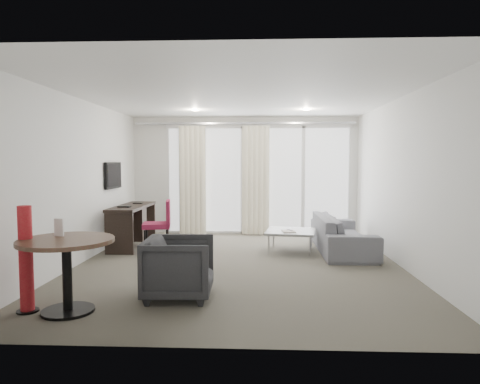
{
  "coord_description": "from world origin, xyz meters",
  "views": [
    {
      "loc": [
        0.32,
        -6.56,
        1.6
      ],
      "look_at": [
        0.0,
        0.6,
        1.1
      ],
      "focal_mm": 32.0,
      "sensor_mm": 36.0,
      "label": 1
    }
  ],
  "objects_px": {
    "desk": "(132,226)",
    "rattan_chair_a": "(297,208)",
    "red_lamp": "(26,259)",
    "desk_chair": "(156,226)",
    "coffee_table": "(291,241)",
    "round_table": "(67,276)",
    "rattan_chair_b": "(308,205)",
    "sofa": "(342,233)",
    "tub_armchair": "(179,267)"
  },
  "relations": [
    {
      "from": "desk",
      "to": "rattan_chair_a",
      "type": "relative_size",
      "value": 2.18
    },
    {
      "from": "desk",
      "to": "red_lamp",
      "type": "bearing_deg",
      "value": -90.89
    },
    {
      "from": "desk_chair",
      "to": "coffee_table",
      "type": "bearing_deg",
      "value": -7.38
    },
    {
      "from": "desk_chair",
      "to": "red_lamp",
      "type": "distance_m",
      "value": 3.2
    },
    {
      "from": "red_lamp",
      "to": "rattan_chair_a",
      "type": "height_order",
      "value": "red_lamp"
    },
    {
      "from": "desk",
      "to": "round_table",
      "type": "distance_m",
      "value": 3.64
    },
    {
      "from": "round_table",
      "to": "rattan_chair_b",
      "type": "distance_m",
      "value": 7.87
    },
    {
      "from": "red_lamp",
      "to": "rattan_chair_b",
      "type": "distance_m",
      "value": 8.08
    },
    {
      "from": "desk",
      "to": "round_table",
      "type": "relative_size",
      "value": 1.67
    },
    {
      "from": "desk_chair",
      "to": "sofa",
      "type": "bearing_deg",
      "value": -6.79
    },
    {
      "from": "sofa",
      "to": "rattan_chair_a",
      "type": "relative_size",
      "value": 2.89
    },
    {
      "from": "rattan_chair_b",
      "to": "desk",
      "type": "bearing_deg",
      "value": -135.44
    },
    {
      "from": "red_lamp",
      "to": "tub_armchair",
      "type": "bearing_deg",
      "value": 19.72
    },
    {
      "from": "tub_armchair",
      "to": "coffee_table",
      "type": "distance_m",
      "value": 3.09
    },
    {
      "from": "rattan_chair_a",
      "to": "rattan_chair_b",
      "type": "height_order",
      "value": "rattan_chair_b"
    },
    {
      "from": "coffee_table",
      "to": "desk_chair",
      "type": "bearing_deg",
      "value": -177.4
    },
    {
      "from": "desk_chair",
      "to": "sofa",
      "type": "distance_m",
      "value": 3.34
    },
    {
      "from": "coffee_table",
      "to": "rattan_chair_a",
      "type": "bearing_deg",
      "value": 83.17
    },
    {
      "from": "red_lamp",
      "to": "coffee_table",
      "type": "bearing_deg",
      "value": 46.74
    },
    {
      "from": "desk",
      "to": "rattan_chair_a",
      "type": "distance_m",
      "value": 4.83
    },
    {
      "from": "desk",
      "to": "red_lamp",
      "type": "relative_size",
      "value": 1.45
    },
    {
      "from": "desk",
      "to": "desk_chair",
      "type": "xyz_separation_m",
      "value": [
        0.59,
        -0.5,
        0.08
      ]
    },
    {
      "from": "rattan_chair_a",
      "to": "rattan_chair_b",
      "type": "distance_m",
      "value": 0.32
    },
    {
      "from": "coffee_table",
      "to": "rattan_chair_b",
      "type": "distance_m",
      "value": 3.97
    },
    {
      "from": "red_lamp",
      "to": "sofa",
      "type": "distance_m",
      "value": 5.18
    },
    {
      "from": "desk",
      "to": "sofa",
      "type": "bearing_deg",
      "value": -4.59
    },
    {
      "from": "desk",
      "to": "tub_armchair",
      "type": "xyz_separation_m",
      "value": [
        1.48,
        -3.08,
        -0.03
      ]
    },
    {
      "from": "red_lamp",
      "to": "rattan_chair_a",
      "type": "xyz_separation_m",
      "value": [
        3.5,
        7.01,
        -0.19
      ]
    },
    {
      "from": "desk",
      "to": "tub_armchair",
      "type": "height_order",
      "value": "desk"
    },
    {
      "from": "desk_chair",
      "to": "rattan_chair_b",
      "type": "distance_m",
      "value": 5.09
    },
    {
      "from": "desk",
      "to": "tub_armchair",
      "type": "bearing_deg",
      "value": -64.33
    },
    {
      "from": "round_table",
      "to": "desk_chair",
      "type": "bearing_deg",
      "value": 86.16
    },
    {
      "from": "round_table",
      "to": "sofa",
      "type": "distance_m",
      "value": 4.84
    },
    {
      "from": "desk_chair",
      "to": "rattan_chair_b",
      "type": "height_order",
      "value": "desk_chair"
    },
    {
      "from": "tub_armchair",
      "to": "rattan_chair_a",
      "type": "xyz_separation_m",
      "value": [
        1.96,
        6.46,
        0.02
      ]
    },
    {
      "from": "tub_armchair",
      "to": "desk",
      "type": "bearing_deg",
      "value": 23.71
    },
    {
      "from": "round_table",
      "to": "red_lamp",
      "type": "relative_size",
      "value": 0.87
    },
    {
      "from": "desk",
      "to": "rattan_chair_b",
      "type": "relative_size",
      "value": 1.85
    },
    {
      "from": "desk_chair",
      "to": "coffee_table",
      "type": "relative_size",
      "value": 1.09
    },
    {
      "from": "desk",
      "to": "desk_chair",
      "type": "height_order",
      "value": "desk_chair"
    },
    {
      "from": "desk_chair",
      "to": "red_lamp",
      "type": "bearing_deg",
      "value": -111.64
    },
    {
      "from": "tub_armchair",
      "to": "sofa",
      "type": "bearing_deg",
      "value": -43.39
    },
    {
      "from": "round_table",
      "to": "red_lamp",
      "type": "xyz_separation_m",
      "value": [
        -0.44,
        -0.01,
        0.18
      ]
    },
    {
      "from": "red_lamp",
      "to": "round_table",
      "type": "bearing_deg",
      "value": 1.49
    },
    {
      "from": "rattan_chair_a",
      "to": "red_lamp",
      "type": "bearing_deg",
      "value": -136.63
    },
    {
      "from": "red_lamp",
      "to": "sofa",
      "type": "bearing_deg",
      "value": 39.83
    },
    {
      "from": "desk",
      "to": "coffee_table",
      "type": "height_order",
      "value": "desk"
    },
    {
      "from": "desk",
      "to": "round_table",
      "type": "height_order",
      "value": "round_table"
    },
    {
      "from": "red_lamp",
      "to": "sofa",
      "type": "height_order",
      "value": "red_lamp"
    },
    {
      "from": "round_table",
      "to": "coffee_table",
      "type": "relative_size",
      "value": 1.16
    }
  ]
}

